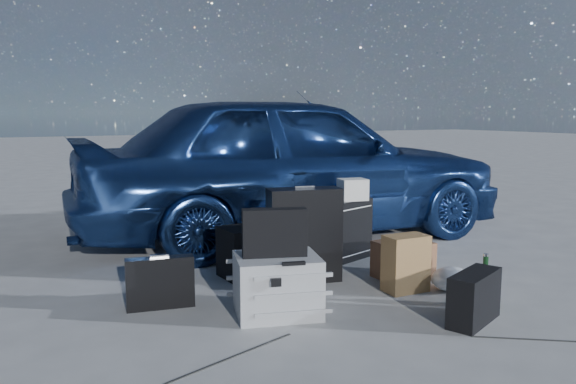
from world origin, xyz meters
The scene contains 16 objects.
ground centered at (0.00, 0.00, 0.00)m, with size 60.00×60.00×0.00m, color #B8B7B3.
car centered at (0.58, 2.10, 0.75)m, with size 1.76×4.38×1.49m, color navy.
pelican_case centered at (-0.57, 0.11, 0.19)m, with size 0.52×0.43×0.38m, color #AAACAF.
laptop_bag centered at (-0.59, 0.11, 0.53)m, with size 0.40×0.10×0.30m, color black.
briefcase centered at (-1.20, 0.56, 0.17)m, with size 0.44×0.10×0.34m, color black.
suitcase_left centered at (-0.08, 0.64, 0.36)m, with size 0.55×0.20×0.71m, color black.
suitcase_right centered at (0.59, 1.02, 0.26)m, with size 0.44×0.16×0.53m, color black.
white_carton centered at (0.61, 1.01, 0.62)m, with size 0.23×0.18×0.18m, color silver.
duffel_bag centered at (-0.21, 0.97, 0.20)m, with size 0.78×0.34×0.39m, color black.
flat_box_white centered at (-0.22, 0.98, 0.42)m, with size 0.36×0.27×0.06m, color silver.
flat_box_black centered at (-0.21, 0.98, 0.49)m, with size 0.27×0.20×0.06m, color black.
kraft_bag centered at (0.45, 0.09, 0.20)m, with size 0.31×0.18×0.41m, color #AA824A.
cardboard_box centered at (0.64, 0.36, 0.14)m, with size 0.38×0.33×0.29m, color brown.
plastic_bag centered at (0.76, -0.04, 0.08)m, with size 0.31×0.26×0.17m, color white.
messenger_bag centered at (0.43, -0.58, 0.16)m, with size 0.45×0.17×0.31m, color black.
green_bottle centered at (0.70, -0.40, 0.17)m, with size 0.09×0.09×0.34m, color black.
Camera 1 is at (-2.10, -2.97, 1.27)m, focal length 35.00 mm.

